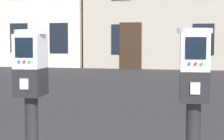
# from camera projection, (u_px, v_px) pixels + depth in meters

# --- Properties ---
(parking_meter_near_kerb) EXTENTS (0.23, 0.26, 1.25)m
(parking_meter_near_kerb) POSITION_uv_depth(u_px,v_px,m) (31.00, 87.00, 2.63)
(parking_meter_near_kerb) COLOR black
(parking_meter_near_kerb) RESTS_ON sidewalk_slab
(parking_meter_twin_adjacent) EXTENTS (0.23, 0.26, 1.25)m
(parking_meter_twin_adjacent) POSITION_uv_depth(u_px,v_px,m) (194.00, 92.00, 2.39)
(parking_meter_twin_adjacent) COLOR black
(parking_meter_twin_adjacent) RESTS_ON sidewalk_slab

